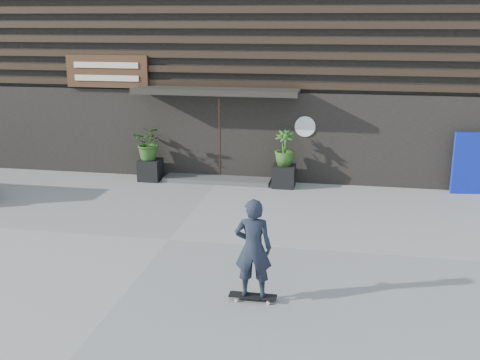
# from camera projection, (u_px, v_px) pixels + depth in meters

# --- Properties ---
(ground) EXTENTS (80.00, 80.00, 0.00)m
(ground) POSITION_uv_depth(u_px,v_px,m) (169.00, 240.00, 12.16)
(ground) COLOR gray
(ground) RESTS_ON ground
(entrance_step) EXTENTS (3.00, 0.80, 0.12)m
(entrance_step) POSITION_uv_depth(u_px,v_px,m) (217.00, 179.00, 16.51)
(entrance_step) COLOR #464644
(entrance_step) RESTS_ON ground
(planter_pot_left) EXTENTS (0.60, 0.60, 0.60)m
(planter_pot_left) POSITION_uv_depth(u_px,v_px,m) (150.00, 170.00, 16.59)
(planter_pot_left) COLOR black
(planter_pot_left) RESTS_ON ground
(bamboo_left) EXTENTS (0.86, 0.75, 0.96)m
(bamboo_left) POSITION_uv_depth(u_px,v_px,m) (149.00, 143.00, 16.38)
(bamboo_left) COLOR #2D591E
(bamboo_left) RESTS_ON planter_pot_left
(planter_pot_right) EXTENTS (0.60, 0.60, 0.60)m
(planter_pot_right) POSITION_uv_depth(u_px,v_px,m) (284.00, 176.00, 15.92)
(planter_pot_right) COLOR black
(planter_pot_right) RESTS_ON ground
(bamboo_right) EXTENTS (0.54, 0.54, 0.96)m
(bamboo_right) POSITION_uv_depth(u_px,v_px,m) (284.00, 148.00, 15.71)
(bamboo_right) COLOR #2D591E
(bamboo_right) RESTS_ON planter_pot_right
(building) EXTENTS (18.00, 11.00, 8.00)m
(building) POSITION_uv_depth(u_px,v_px,m) (250.00, 32.00, 20.54)
(building) COLOR black
(building) RESTS_ON ground
(skateboarder) EXTENTS (0.78, 0.42, 1.73)m
(skateboarder) POSITION_uv_depth(u_px,v_px,m) (253.00, 249.00, 9.30)
(skateboarder) COLOR black
(skateboarder) RESTS_ON ground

